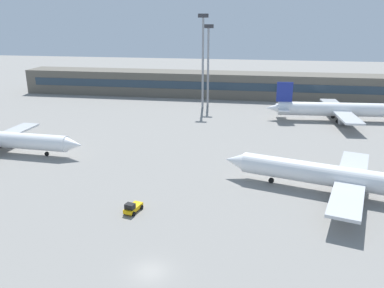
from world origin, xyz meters
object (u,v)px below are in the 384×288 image
(airplane_far, at_px, (345,110))
(floodlight_tower_east, at_px, (203,56))
(floodlight_tower_west, at_px, (208,60))
(baggage_tug_yellow, at_px, (132,208))
(airplane_near, at_px, (343,178))

(airplane_far, bearing_deg, floodlight_tower_east, 166.54)
(floodlight_tower_west, bearing_deg, baggage_tug_yellow, -91.23)
(airplane_near, distance_m, airplane_far, 52.61)
(airplane_far, height_order, baggage_tug_yellow, airplane_far)
(airplane_far, distance_m, baggage_tug_yellow, 76.73)
(airplane_near, bearing_deg, floodlight_tower_west, 115.45)
(airplane_far, height_order, floodlight_tower_west, floodlight_tower_west)
(baggage_tug_yellow, bearing_deg, floodlight_tower_east, 89.63)
(floodlight_tower_west, bearing_deg, floodlight_tower_east, -106.54)
(airplane_near, relative_size, baggage_tug_yellow, 10.74)
(floodlight_tower_west, height_order, floodlight_tower_east, floodlight_tower_east)
(airplane_near, relative_size, floodlight_tower_east, 1.40)
(airplane_near, relative_size, airplane_far, 0.93)
(airplane_near, bearing_deg, baggage_tug_yellow, -160.27)
(airplane_near, height_order, baggage_tug_yellow, airplane_near)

